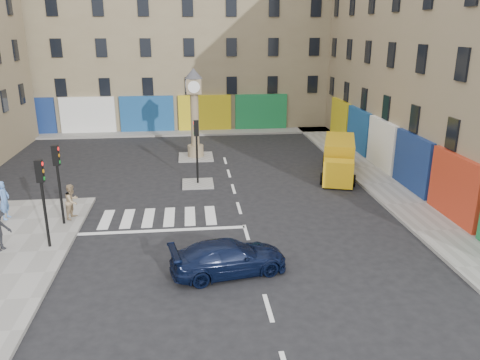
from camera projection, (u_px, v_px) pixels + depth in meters
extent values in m
plane|color=black|center=(249.00, 242.00, 20.08)|extent=(120.00, 120.00, 0.00)
cube|color=gray|center=(362.00, 168.00, 30.41)|extent=(2.60, 30.00, 0.15)
cube|color=gray|center=(171.00, 133.00, 40.63)|extent=(32.00, 2.40, 0.15)
cube|color=gray|center=(198.00, 184.00, 27.42)|extent=(1.80, 1.80, 0.12)
cube|color=gray|center=(196.00, 157.00, 33.09)|extent=(2.40, 2.40, 0.12)
cube|color=#867258|center=(472.00, 41.00, 28.61)|extent=(10.00, 30.00, 16.00)
cube|color=#827557|center=(169.00, 31.00, 43.50)|extent=(32.00, 10.00, 17.00)
cylinder|color=black|center=(46.00, 215.00, 18.93)|extent=(0.12, 0.12, 2.80)
cube|color=black|center=(39.00, 171.00, 18.36)|extent=(0.28, 0.22, 0.90)
cylinder|color=black|center=(61.00, 195.00, 21.20)|extent=(0.12, 0.12, 2.80)
cube|color=black|center=(56.00, 155.00, 20.63)|extent=(0.28, 0.22, 0.90)
cylinder|color=black|center=(197.00, 160.00, 26.97)|extent=(0.12, 0.12, 2.80)
cube|color=black|center=(196.00, 128.00, 26.39)|extent=(0.28, 0.22, 0.90)
cylinder|color=#867258|center=(196.00, 151.00, 32.95)|extent=(1.10, 1.10, 0.80)
cylinder|color=#867258|center=(195.00, 120.00, 32.26)|extent=(0.56, 0.56, 3.60)
cube|color=#867258|center=(194.00, 86.00, 31.55)|extent=(1.00, 1.00, 1.00)
cylinder|color=white|center=(194.00, 87.00, 31.06)|extent=(0.80, 0.06, 0.80)
cone|color=#333338|center=(193.00, 73.00, 31.29)|extent=(1.20, 1.20, 0.70)
imported|color=black|center=(229.00, 257.00, 17.39)|extent=(4.63, 2.59, 1.27)
cube|color=gold|center=(339.00, 155.00, 29.60)|extent=(3.02, 4.61, 2.05)
cube|color=gold|center=(338.00, 173.00, 26.70)|extent=(1.94, 1.54, 1.51)
cube|color=black|center=(339.00, 168.00, 26.55)|extent=(1.69, 1.23, 0.62)
cylinder|color=black|center=(322.00, 179.00, 27.36)|extent=(0.43, 0.75, 0.71)
cylinder|color=black|center=(353.00, 181.00, 27.01)|extent=(0.43, 0.75, 0.71)
cylinder|color=black|center=(325.00, 161.00, 31.01)|extent=(0.43, 0.75, 0.71)
cylinder|color=black|center=(352.00, 162.00, 30.66)|extent=(0.43, 0.75, 0.71)
imported|color=#537DBF|center=(4.00, 200.00, 21.90)|extent=(0.48, 0.70, 1.86)
imported|color=#9D8360|center=(72.00, 201.00, 22.02)|extent=(0.86, 0.97, 1.67)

